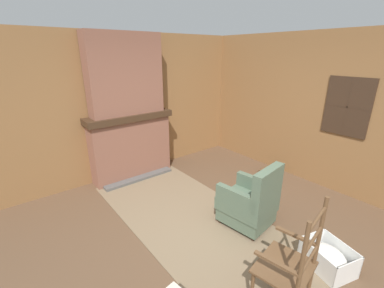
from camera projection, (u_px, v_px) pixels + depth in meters
The scene contains 12 objects.
ground_plane at pixel (214, 238), 3.35m from camera, with size 14.00×14.00×0.00m, color brown.
wood_panel_wall_left at pixel (123, 107), 4.77m from camera, with size 0.06×5.59×2.63m.
wood_panel_wall_back at pixel (325, 112), 4.37m from camera, with size 5.59×0.09×2.63m.
fireplace_hearth at pixel (131, 146), 4.84m from camera, with size 0.57×1.59×1.24m.
chimney_breast at pixel (125, 74), 4.41m from camera, with size 0.31×1.31×1.38m.
area_rug at pixel (193, 220), 3.70m from camera, with size 3.54×1.59×0.01m.
armchair at pixel (250, 203), 3.49m from camera, with size 0.74×0.67×0.94m.
rocking_chair at pixel (288, 271), 2.34m from camera, with size 0.87×0.62×1.15m.
firewood_stack at pixel (270, 172), 5.05m from camera, with size 0.38×0.37×0.11m.
laundry_basket at pixel (328, 257), 2.85m from camera, with size 0.59×0.51×0.29m.
oil_lamp_vase at pixel (106, 111), 4.40m from camera, with size 0.09×0.09×0.29m.
storage_case at pixel (138, 108), 4.77m from camera, with size 0.18×0.22×0.14m.
Camera 1 is at (1.97, -1.92, 2.29)m, focal length 24.00 mm.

